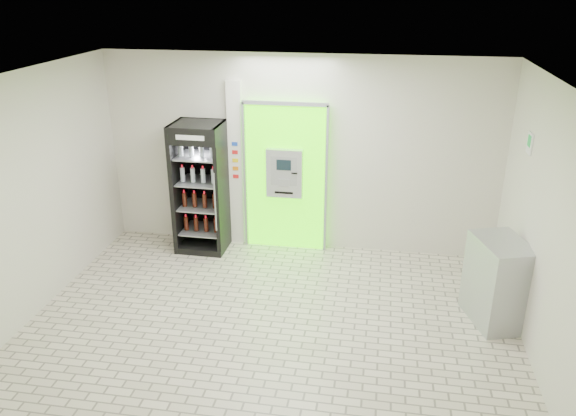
# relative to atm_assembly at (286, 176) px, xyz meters

# --- Properties ---
(ground) EXTENTS (6.00, 6.00, 0.00)m
(ground) POSITION_rel_atm_assembly_xyz_m (0.20, -2.41, -1.17)
(ground) COLOR beige
(ground) RESTS_ON ground
(room_shell) EXTENTS (6.00, 6.00, 6.00)m
(room_shell) POSITION_rel_atm_assembly_xyz_m (0.20, -2.41, 0.67)
(room_shell) COLOR beige
(room_shell) RESTS_ON ground
(atm_assembly) EXTENTS (1.30, 0.24, 2.33)m
(atm_assembly) POSITION_rel_atm_assembly_xyz_m (0.00, 0.00, 0.00)
(atm_assembly) COLOR #42FC00
(atm_assembly) RESTS_ON ground
(pillar) EXTENTS (0.22, 0.11, 2.60)m
(pillar) POSITION_rel_atm_assembly_xyz_m (-0.78, 0.04, 0.13)
(pillar) COLOR silver
(pillar) RESTS_ON ground
(beverage_cooler) EXTENTS (0.76, 0.72, 2.01)m
(beverage_cooler) POSITION_rel_atm_assembly_xyz_m (-1.27, -0.25, -0.21)
(beverage_cooler) COLOR black
(beverage_cooler) RESTS_ON ground
(steel_cabinet) EXTENTS (0.78, 0.94, 1.08)m
(steel_cabinet) POSITION_rel_atm_assembly_xyz_m (2.92, -1.67, -0.63)
(steel_cabinet) COLOR #A4A7AC
(steel_cabinet) RESTS_ON ground
(exit_sign) EXTENTS (0.02, 0.22, 0.26)m
(exit_sign) POSITION_rel_atm_assembly_xyz_m (3.19, -1.01, 0.95)
(exit_sign) COLOR white
(exit_sign) RESTS_ON room_shell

